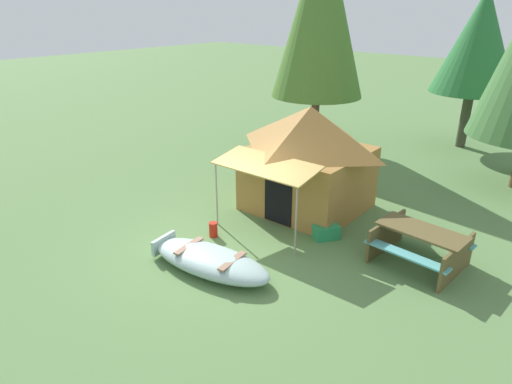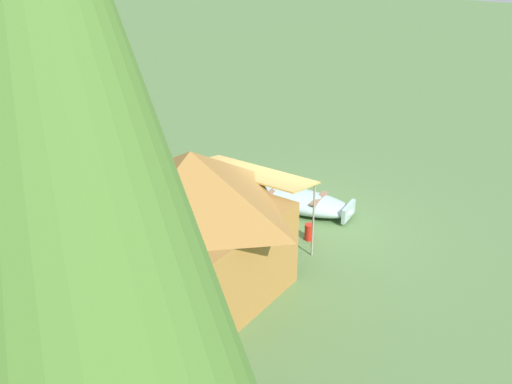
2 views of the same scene
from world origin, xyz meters
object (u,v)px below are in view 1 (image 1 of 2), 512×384
Objects in this scene: canvas_cabin_tent at (308,157)px; pine_tree_back_left at (321,9)px; pine_tree_far_center at (479,41)px; beached_rowboat at (210,260)px; fuel_can at (213,230)px; picnic_table at (420,243)px; cooler_box at (326,232)px.

pine_tree_back_left reaches higher than canvas_cabin_tent.
canvas_cabin_tent is at bearing -58.42° from pine_tree_back_left.
beached_rowboat is at bearing -95.00° from pine_tree_far_center.
pine_tree_back_left is (-1.88, 6.82, 4.48)m from fuel_can.
picnic_table is (2.99, 2.88, 0.25)m from beached_rowboat.
fuel_can is (-0.69, -2.64, -1.18)m from canvas_cabin_tent.
cooler_box is at bearing -171.16° from picnic_table.
beached_rowboat is 8.13× the size of fuel_can.
canvas_cabin_tent is at bearing 139.76° from cooler_box.
beached_rowboat is 4.98× the size of cooler_box.
cooler_box is 0.10× the size of pine_tree_far_center.
pine_tree_back_left is (-2.57, 4.18, 3.31)m from canvas_cabin_tent.
beached_rowboat is at bearing -136.14° from picnic_table.
pine_tree_back_left reaches higher than beached_rowboat.
fuel_can is 8.38m from pine_tree_back_left.
canvas_cabin_tent is (-0.24, 3.65, 1.13)m from beached_rowboat.
canvas_cabin_tent is at bearing -98.90° from pine_tree_far_center.
picnic_table is at bearing -13.49° from canvas_cabin_tent.
picnic_table is 0.24× the size of pine_tree_back_left.
pine_tree_back_left is at bearing 126.17° from cooler_box.
canvas_cabin_tent is at bearing 75.31° from fuel_can.
fuel_can is at bearing -100.35° from pine_tree_far_center.
fuel_can is at bearing 132.71° from beached_rowboat.
cooler_box is (-1.96, -0.30, -0.31)m from picnic_table.
beached_rowboat is at bearing -70.28° from pine_tree_back_left.
beached_rowboat is 1.56× the size of picnic_table.
pine_tree_far_center is (3.83, 3.89, -1.00)m from pine_tree_back_left.
cooler_box is at bearing -53.83° from pine_tree_back_left.
cooler_box is at bearing 38.46° from fuel_can.
canvas_cabin_tent reaches higher than cooler_box.
pine_tree_far_center is (1.26, 8.07, 2.31)m from canvas_cabin_tent.
picnic_table is 9.61m from pine_tree_far_center.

